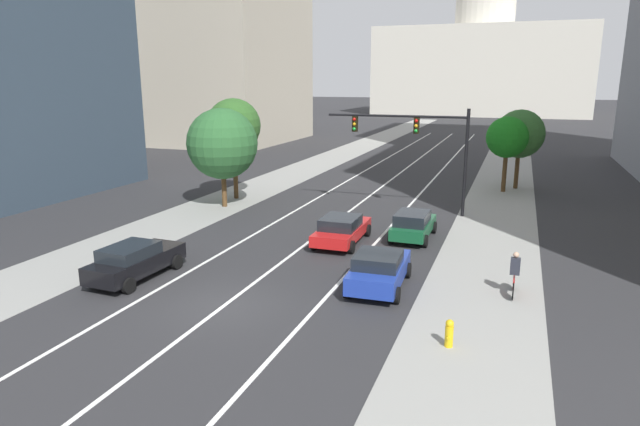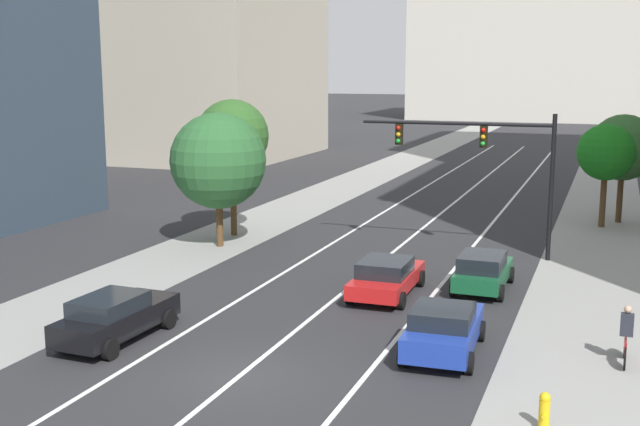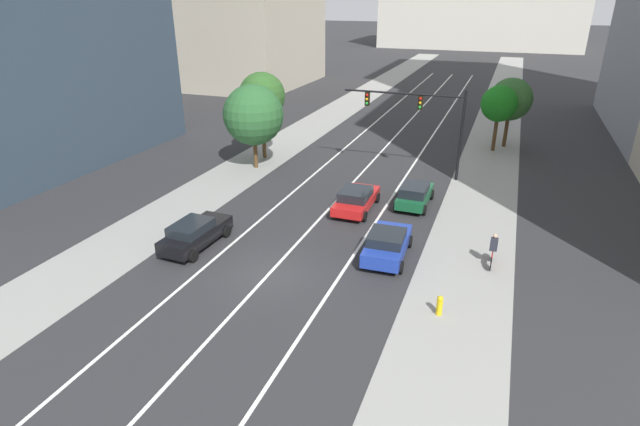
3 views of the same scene
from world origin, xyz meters
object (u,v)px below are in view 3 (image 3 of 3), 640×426
object	(u,v)px
cyclist	(493,250)
street_tree_mid_right	(499,104)
car_blue	(387,244)
street_tree_near_right	(511,99)
car_black	(195,233)
fire_hydrant	(440,305)
car_green	(415,194)
street_tree_mid_left	(253,115)
street_tree_near_left	(262,96)
traffic_signal_mast	(423,113)
car_red	(356,199)

from	to	relation	value
cyclist	street_tree_mid_right	world-z (taller)	street_tree_mid_right
car_blue	street_tree_mid_right	bearing A→B (deg)	-13.05
street_tree_near_right	car_black	bearing A→B (deg)	-119.30
fire_hydrant	street_tree_mid_right	bearing A→B (deg)	88.37
car_blue	cyclist	world-z (taller)	cyclist
car_green	street_tree_mid_left	world-z (taller)	street_tree_mid_left
cyclist	street_tree_near_left	distance (m)	22.58
car_black	car_green	bearing A→B (deg)	-43.16
traffic_signal_mast	street_tree_mid_right	distance (m)	10.05
car_blue	fire_hydrant	world-z (taller)	car_blue
car_black	traffic_signal_mast	xyz separation A→B (m)	(8.92, 15.62, 3.88)
fire_hydrant	street_tree_mid_right	xyz separation A→B (m)	(0.74, 26.09, 3.53)
car_blue	traffic_signal_mast	distance (m)	13.80
car_red	street_tree_near_right	distance (m)	20.31
cyclist	street_tree_mid_left	size ratio (longest dim) A/B	0.27
traffic_signal_mast	street_tree_mid_right	size ratio (longest dim) A/B	1.57
car_green	street_tree_near_left	world-z (taller)	street_tree_near_left
car_red	street_tree_mid_left	size ratio (longest dim) A/B	0.73
street_tree_mid_right	street_tree_near_left	bearing A→B (deg)	-153.35
cyclist	street_tree_near_left	xyz separation A→B (m)	(-18.57, 12.16, 4.17)
car_red	street_tree_mid_left	bearing A→B (deg)	60.53
traffic_signal_mast	street_tree_near_left	size ratio (longest dim) A/B	1.26
car_red	street_tree_near_right	world-z (taller)	street_tree_near_right
traffic_signal_mast	street_tree_mid_right	bearing A→B (deg)	60.96
fire_hydrant	street_tree_near_left	xyz separation A→B (m)	(-16.76, 17.31, 4.56)
car_black	fire_hydrant	bearing A→B (deg)	-95.41
cyclist	street_tree_mid_left	bearing A→B (deg)	62.25
car_black	street_tree_near_left	size ratio (longest dim) A/B	0.66
car_red	traffic_signal_mast	distance (m)	9.11
cyclist	street_tree_mid_left	world-z (taller)	street_tree_mid_left
street_tree_near_right	street_tree_near_left	bearing A→B (deg)	-150.30
car_green	street_tree_near_right	world-z (taller)	street_tree_near_right
car_red	cyclist	world-z (taller)	cyclist
car_green	fire_hydrant	bearing A→B (deg)	-163.68
street_tree_mid_left	street_tree_near_left	xyz separation A→B (m)	(-0.53, 2.56, 0.92)
cyclist	street_tree_near_right	size ratio (longest dim) A/B	0.29
cyclist	street_tree_near_left	size ratio (longest dim) A/B	0.25
street_tree_near_right	street_tree_mid_right	size ratio (longest dim) A/B	1.08
traffic_signal_mast	fire_hydrant	size ratio (longest dim) A/B	9.55
cyclist	street_tree_mid_right	xyz separation A→B (m)	(-1.06, 20.95, 3.15)
street_tree_near_left	car_green	bearing A→B (deg)	-23.52
car_green	street_tree_near_left	bearing A→B (deg)	66.90
car_black	cyclist	bearing A→B (deg)	-74.92
street_tree_near_right	street_tree_mid_right	xyz separation A→B (m)	(-0.84, -1.68, -0.13)
car_red	street_tree_mid_left	distance (m)	11.56
car_black	cyclist	distance (m)	15.24
cyclist	street_tree_mid_left	xyz separation A→B (m)	(-18.03, 9.60, 3.25)
fire_hydrant	cyclist	distance (m)	5.47
car_black	street_tree_mid_left	distance (m)	13.83
street_tree_mid_right	street_tree_near_right	bearing A→B (deg)	63.37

